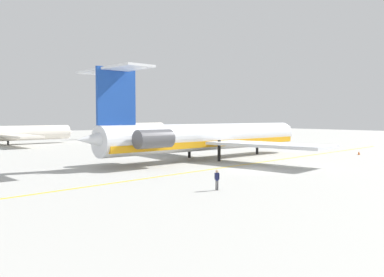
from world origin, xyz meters
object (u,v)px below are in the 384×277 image
(ground_crew_starboard, at_px, (217,177))
(safety_cone_nose, at_px, (359,153))
(main_jetliner, at_px, (204,137))
(airliner_far_left, at_px, (12,133))
(airliner_mid_left, at_px, (135,128))
(ground_crew_portside, at_px, (206,140))
(ground_crew_near_tail, at_px, (223,141))

(ground_crew_starboard, bearing_deg, safety_cone_nose, -16.07)
(main_jetliner, bearing_deg, airliner_far_left, 101.34)
(airliner_far_left, distance_m, airliner_mid_left, 40.84)
(main_jetliner, xyz_separation_m, ground_crew_starboard, (-15.02, -18.95, -2.14))
(ground_crew_portside, bearing_deg, ground_crew_starboard, 47.47)
(airliner_far_left, height_order, ground_crew_starboard, airliner_far_left)
(ground_crew_starboard, distance_m, safety_cone_nose, 39.95)
(ground_crew_starboard, bearing_deg, ground_crew_portside, 21.22)
(ground_crew_starboard, bearing_deg, airliner_mid_left, 34.35)
(ground_crew_portside, bearing_deg, airliner_far_left, -43.50)
(ground_crew_near_tail, xyz_separation_m, safety_cone_nose, (5.25, -25.89, -0.84))
(ground_crew_near_tail, bearing_deg, airliner_mid_left, -7.48)
(ground_crew_near_tail, xyz_separation_m, ground_crew_starboard, (-33.74, -34.54, -0.04))
(airliner_far_left, height_order, ground_crew_near_tail, airliner_far_left)
(airliner_mid_left, distance_m, safety_cone_nose, 72.04)
(airliner_mid_left, bearing_deg, main_jetliner, -133.27)
(safety_cone_nose, bearing_deg, airliner_far_left, 121.71)
(ground_crew_near_tail, height_order, safety_cone_nose, ground_crew_near_tail)
(airliner_mid_left, height_order, ground_crew_portside, airliner_mid_left)
(main_jetliner, height_order, airliner_far_left, main_jetliner)
(ground_crew_near_tail, distance_m, safety_cone_nose, 26.43)
(main_jetliner, height_order, ground_crew_near_tail, main_jetliner)
(airliner_far_left, distance_m, safety_cone_nose, 69.63)
(airliner_far_left, bearing_deg, ground_crew_starboard, -95.30)
(airliner_far_left, bearing_deg, safety_cone_nose, -61.55)
(airliner_mid_left, height_order, ground_crew_starboard, airliner_mid_left)
(safety_cone_nose, bearing_deg, ground_crew_portside, 98.98)
(main_jetliner, xyz_separation_m, safety_cone_nose, (23.97, -10.30, -2.95))
(ground_crew_starboard, bearing_deg, ground_crew_near_tail, 17.10)
(airliner_far_left, bearing_deg, ground_crew_near_tail, -50.01)
(main_jetliner, distance_m, ground_crew_near_tail, 24.46)
(airliner_mid_left, xyz_separation_m, safety_cone_nose, (-2.22, -71.97, -2.32))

